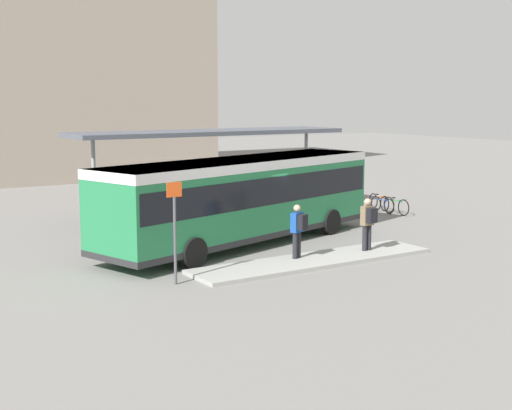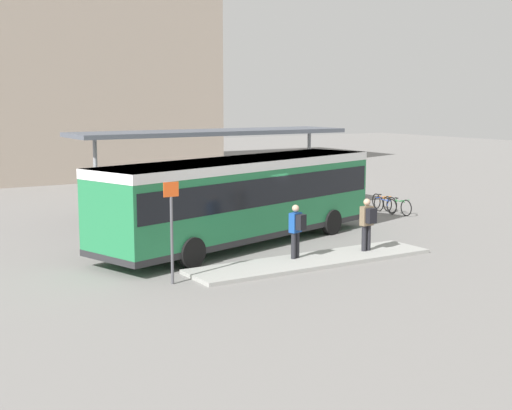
{
  "view_description": "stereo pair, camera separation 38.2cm",
  "coord_description": "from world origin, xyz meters",
  "px_view_note": "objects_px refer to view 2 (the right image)",
  "views": [
    {
      "loc": [
        -12.7,
        -20.63,
        4.99
      ],
      "look_at": [
        0.57,
        0.0,
        1.33
      ],
      "focal_mm": 50.0,
      "sensor_mm": 36.0,
      "label": 1
    },
    {
      "loc": [
        -12.37,
        -20.83,
        4.99
      ],
      "look_at": [
        0.57,
        0.0,
        1.33
      ],
      "focal_mm": 50.0,
      "sensor_mm": 36.0,
      "label": 2
    }
  ],
  "objects_px": {
    "pedestrian_companion": "(368,221)",
    "platform_sign": "(172,228)",
    "city_bus": "(242,194)",
    "potted_planter_near_shelter": "(111,218)",
    "bicycle_blue": "(385,205)",
    "bicycle_orange": "(382,202)",
    "bicycle_green": "(399,206)",
    "pedestrian_waiting": "(297,228)"
  },
  "relations": [
    {
      "from": "pedestrian_companion",
      "to": "platform_sign",
      "type": "bearing_deg",
      "value": 87.91
    },
    {
      "from": "city_bus",
      "to": "potted_planter_near_shelter",
      "type": "height_order",
      "value": "city_bus"
    },
    {
      "from": "city_bus",
      "to": "bicycle_blue",
      "type": "distance_m",
      "value": 9.41
    },
    {
      "from": "platform_sign",
      "to": "bicycle_orange",
      "type": "bearing_deg",
      "value": 26.76
    },
    {
      "from": "potted_planter_near_shelter",
      "to": "platform_sign",
      "type": "height_order",
      "value": "platform_sign"
    },
    {
      "from": "bicycle_green",
      "to": "potted_planter_near_shelter",
      "type": "xyz_separation_m",
      "value": [
        -12.36,
        2.06,
        0.27
      ]
    },
    {
      "from": "city_bus",
      "to": "platform_sign",
      "type": "distance_m",
      "value": 5.66
    },
    {
      "from": "pedestrian_companion",
      "to": "bicycle_green",
      "type": "bearing_deg",
      "value": -52.47
    },
    {
      "from": "city_bus",
      "to": "bicycle_green",
      "type": "xyz_separation_m",
      "value": [
        9.11,
        1.94,
        -1.38
      ]
    },
    {
      "from": "potted_planter_near_shelter",
      "to": "city_bus",
      "type": "bearing_deg",
      "value": -50.82
    },
    {
      "from": "pedestrian_waiting",
      "to": "potted_planter_near_shelter",
      "type": "distance_m",
      "value": 7.95
    },
    {
      "from": "pedestrian_companion",
      "to": "bicycle_blue",
      "type": "relative_size",
      "value": 1.06
    },
    {
      "from": "platform_sign",
      "to": "pedestrian_waiting",
      "type": "bearing_deg",
      "value": 4.82
    },
    {
      "from": "bicycle_green",
      "to": "platform_sign",
      "type": "bearing_deg",
      "value": -64.19
    },
    {
      "from": "bicycle_green",
      "to": "bicycle_blue",
      "type": "bearing_deg",
      "value": -162.1
    },
    {
      "from": "pedestrian_waiting",
      "to": "bicycle_orange",
      "type": "height_order",
      "value": "pedestrian_waiting"
    },
    {
      "from": "bicycle_green",
      "to": "bicycle_blue",
      "type": "height_order",
      "value": "bicycle_green"
    },
    {
      "from": "city_bus",
      "to": "pedestrian_waiting",
      "type": "height_order",
      "value": "city_bus"
    },
    {
      "from": "pedestrian_waiting",
      "to": "bicycle_blue",
      "type": "distance_m",
      "value": 10.69
    },
    {
      "from": "pedestrian_waiting",
      "to": "bicycle_orange",
      "type": "relative_size",
      "value": 1.03
    },
    {
      "from": "pedestrian_waiting",
      "to": "bicycle_orange",
      "type": "xyz_separation_m",
      "value": [
        9.33,
        6.54,
        -0.72
      ]
    },
    {
      "from": "bicycle_green",
      "to": "bicycle_orange",
      "type": "distance_m",
      "value": 1.39
    },
    {
      "from": "bicycle_blue",
      "to": "potted_planter_near_shelter",
      "type": "height_order",
      "value": "potted_planter_near_shelter"
    },
    {
      "from": "bicycle_blue",
      "to": "potted_planter_near_shelter",
      "type": "xyz_separation_m",
      "value": [
        -12.19,
        1.37,
        0.28
      ]
    },
    {
      "from": "bicycle_blue",
      "to": "bicycle_green",
      "type": "bearing_deg",
      "value": -161.33
    },
    {
      "from": "bicycle_green",
      "to": "city_bus",
      "type": "bearing_deg",
      "value": -74.56
    },
    {
      "from": "city_bus",
      "to": "bicycle_orange",
      "type": "bearing_deg",
      "value": 3.05
    },
    {
      "from": "platform_sign",
      "to": "city_bus",
      "type": "bearing_deg",
      "value": 39.64
    },
    {
      "from": "potted_planter_near_shelter",
      "to": "bicycle_blue",
      "type": "bearing_deg",
      "value": -6.43
    },
    {
      "from": "bicycle_orange",
      "to": "potted_planter_near_shelter",
      "type": "relative_size",
      "value": 1.34
    },
    {
      "from": "pedestrian_companion",
      "to": "platform_sign",
      "type": "height_order",
      "value": "platform_sign"
    },
    {
      "from": "pedestrian_companion",
      "to": "bicycle_orange",
      "type": "bearing_deg",
      "value": -47.16
    },
    {
      "from": "bicycle_blue",
      "to": "platform_sign",
      "type": "bearing_deg",
      "value": 119.32
    },
    {
      "from": "potted_planter_near_shelter",
      "to": "platform_sign",
      "type": "xyz_separation_m",
      "value": [
        -1.1,
        -7.6,
        0.93
      ]
    },
    {
      "from": "bicycle_blue",
      "to": "potted_planter_near_shelter",
      "type": "distance_m",
      "value": 12.27
    },
    {
      "from": "bicycle_green",
      "to": "bicycle_blue",
      "type": "distance_m",
      "value": 0.71
    },
    {
      "from": "city_bus",
      "to": "bicycle_orange",
      "type": "xyz_separation_m",
      "value": [
        9.35,
        3.3,
        -1.39
      ]
    },
    {
      "from": "city_bus",
      "to": "bicycle_blue",
      "type": "xyz_separation_m",
      "value": [
        8.93,
        2.62,
        -1.4
      ]
    },
    {
      "from": "bicycle_blue",
      "to": "platform_sign",
      "type": "height_order",
      "value": "platform_sign"
    },
    {
      "from": "bicycle_blue",
      "to": "bicycle_orange",
      "type": "xyz_separation_m",
      "value": [
        0.42,
        0.68,
        0.01
      ]
    },
    {
      "from": "city_bus",
      "to": "potted_planter_near_shelter",
      "type": "relative_size",
      "value": 9.7
    },
    {
      "from": "pedestrian_waiting",
      "to": "platform_sign",
      "type": "height_order",
      "value": "platform_sign"
    }
  ]
}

